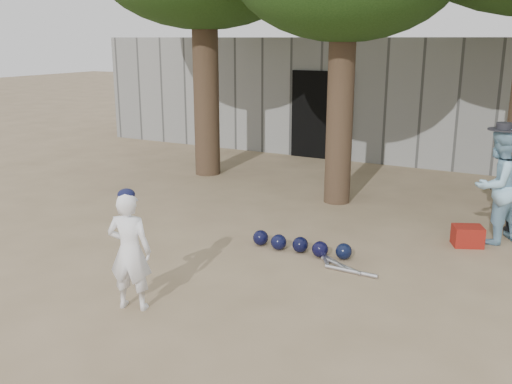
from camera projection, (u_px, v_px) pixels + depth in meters
The scene contains 7 objects.
ground at pixel (179, 274), 7.45m from camera, with size 70.00×70.00×0.00m, color #937C5E.
boy_player at pixel (130, 251), 6.35m from camera, with size 0.50×0.33×1.37m, color white.
spectator_blue at pixel (497, 186), 8.43m from camera, with size 0.84×0.66×1.74m, color #8CBDD9.
red_bag at pixel (468, 236), 8.43m from camera, with size 0.42×0.32×0.30m, color maroon.
back_building at pixel (396, 93), 15.83m from camera, with size 16.00×5.24×3.00m.
helmet_row at pixel (300, 245), 8.16m from camera, with size 1.51×0.33×0.23m.
bat_pile at pixel (336, 263), 7.74m from camera, with size 1.11×0.73×0.06m.
Camera 1 is at (4.16, -5.60, 2.98)m, focal length 40.00 mm.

